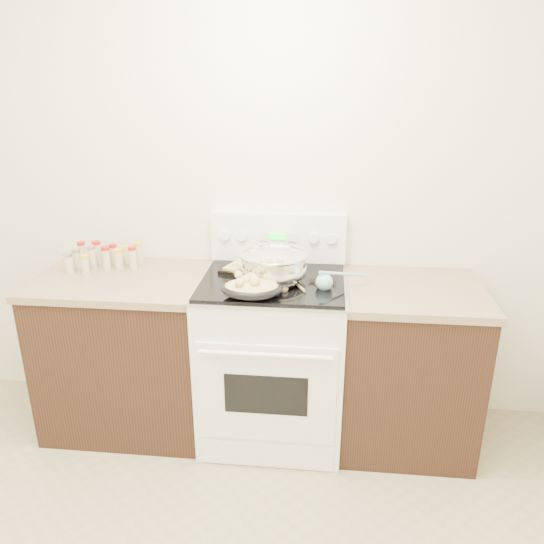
# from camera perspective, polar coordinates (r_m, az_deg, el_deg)

# --- Properties ---
(room_shell) EXTENTS (4.10, 3.60, 2.75)m
(room_shell) POSITION_cam_1_polar(r_m,az_deg,el_deg) (1.33, -21.89, 8.23)
(room_shell) COLOR silver
(room_shell) RESTS_ON ground
(counter_left) EXTENTS (0.93, 0.67, 0.92)m
(counter_left) POSITION_cam_1_polar(r_m,az_deg,el_deg) (3.18, -15.09, -8.18)
(counter_left) COLOR black
(counter_left) RESTS_ON ground
(counter_right) EXTENTS (0.73, 0.67, 0.92)m
(counter_right) POSITION_cam_1_polar(r_m,az_deg,el_deg) (3.02, 14.24, -9.71)
(counter_right) COLOR black
(counter_right) RESTS_ON ground
(kitchen_range) EXTENTS (0.78, 0.73, 1.22)m
(kitchen_range) POSITION_cam_1_polar(r_m,az_deg,el_deg) (2.98, 0.11, -8.85)
(kitchen_range) COLOR white
(kitchen_range) RESTS_ON ground
(mixing_bowl) EXTENTS (0.37, 0.37, 0.21)m
(mixing_bowl) POSITION_cam_1_polar(r_m,az_deg,el_deg) (2.71, 0.19, 0.53)
(mixing_bowl) COLOR silver
(mixing_bowl) RESTS_ON kitchen_range
(roasting_pan) EXTENTS (0.31, 0.22, 0.11)m
(roasting_pan) POSITION_cam_1_polar(r_m,az_deg,el_deg) (2.54, -2.20, -1.66)
(roasting_pan) COLOR black
(roasting_pan) RESTS_ON kitchen_range
(baking_sheet) EXTENTS (0.47, 0.40, 0.06)m
(baking_sheet) POSITION_cam_1_polar(r_m,az_deg,el_deg) (2.87, -1.03, 0.35)
(baking_sheet) COLOR black
(baking_sheet) RESTS_ON kitchen_range
(wooden_spoon) EXTENTS (0.13, 0.23, 0.04)m
(wooden_spoon) POSITION_cam_1_polar(r_m,az_deg,el_deg) (2.65, 1.72, -1.57)
(wooden_spoon) COLOR #A8874C
(wooden_spoon) RESTS_ON kitchen_range
(blue_ladle) EXTENTS (0.26, 0.18, 0.11)m
(blue_ladle) POSITION_cam_1_polar(r_m,az_deg,el_deg) (2.66, 5.84, -1.01)
(blue_ladle) COLOR #77ACB2
(blue_ladle) RESTS_ON kitchen_range
(spice_jars) EXTENTS (0.38, 0.23, 0.13)m
(spice_jars) POSITION_cam_1_polar(r_m,az_deg,el_deg) (3.15, -17.73, 1.57)
(spice_jars) COLOR #BFB28C
(spice_jars) RESTS_ON counter_left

